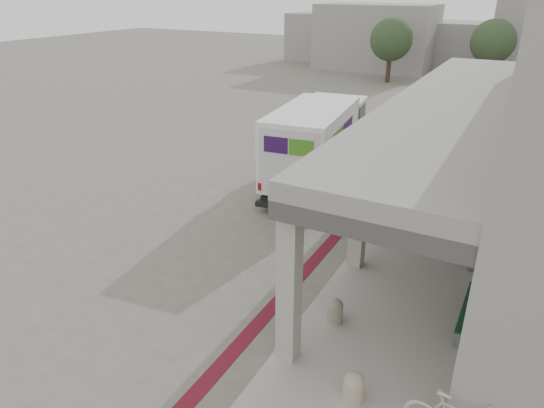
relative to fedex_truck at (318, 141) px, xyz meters
The scene contains 11 objects.
ground 6.19m from the fedex_truck, 77.03° to the right, with size 120.00×120.00×0.00m, color #625D54.
bike_lane_stripe 4.77m from the fedex_truck, 58.53° to the right, with size 0.35×40.00×0.01m, color maroon.
sidewalk 8.06m from the fedex_truck, 47.48° to the right, with size 4.40×28.00×0.12m, color #A19D91.
distant_backdrop 30.12m from the fedex_truck, 92.86° to the left, with size 28.00×10.00×6.50m.
tree_left 22.53m from the fedex_truck, 99.37° to the left, with size 3.20×3.20×4.80m.
tree_mid 24.46m from the fedex_truck, 82.13° to the left, with size 3.20×3.20×4.80m.
fedex_truck is the anchor object (origin of this frame).
bench 9.35m from the fedex_truck, 45.16° to the right, with size 0.46×2.06×0.48m.
bollard_near 11.04m from the fedex_truck, 63.01° to the right, with size 0.39×0.39×0.58m.
bollard_far 8.80m from the fedex_truck, 63.87° to the right, with size 0.37×0.37×0.56m.
utility_cabinet 7.56m from the fedex_truck, 32.09° to the right, with size 0.42×0.57×0.94m, color gray.
Camera 1 is at (5.47, -10.39, 6.93)m, focal length 32.00 mm.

